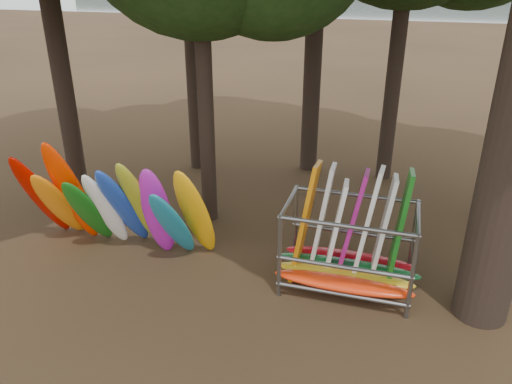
# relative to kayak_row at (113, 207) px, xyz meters

# --- Properties ---
(ground) EXTENTS (120.00, 120.00, 0.00)m
(ground) POSITION_rel_kayak_row_xyz_m (3.01, -0.07, -1.23)
(ground) COLOR #47331E
(ground) RESTS_ON ground
(lake) EXTENTS (160.00, 160.00, 0.00)m
(lake) POSITION_rel_kayak_row_xyz_m (3.01, 59.93, -1.23)
(lake) COLOR gray
(lake) RESTS_ON ground
(kayak_row) EXTENTS (4.76, 1.91, 3.08)m
(kayak_row) POSITION_rel_kayak_row_xyz_m (0.00, 0.00, 0.00)
(kayak_row) COLOR #B80B00
(kayak_row) RESTS_ON ground
(storage_rack) EXTENTS (3.16, 1.58, 2.78)m
(storage_rack) POSITION_rel_kayak_row_xyz_m (5.50, 0.18, -0.32)
(storage_rack) COLOR slate
(storage_rack) RESTS_ON ground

